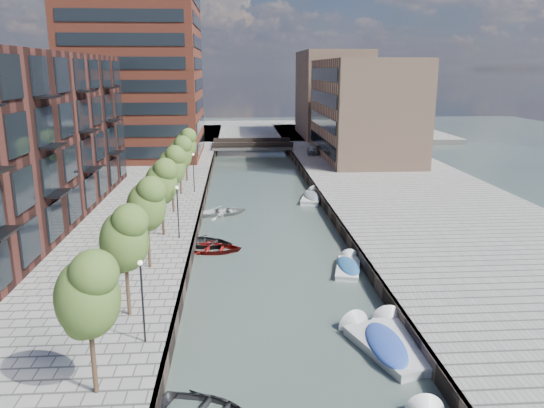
{
  "coord_description": "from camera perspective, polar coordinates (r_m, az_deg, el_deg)",
  "views": [
    {
      "loc": [
        -2.72,
        -15.26,
        13.62
      ],
      "look_at": [
        0.0,
        24.37,
        3.5
      ],
      "focal_mm": 35.0,
      "sensor_mm": 36.0,
      "label": 1
    }
  ],
  "objects": [
    {
      "name": "sloop_4",
      "position": [
        42.62,
        -7.32,
        -4.47
      ],
      "size": [
        5.61,
        4.73,
        0.99
      ],
      "primitive_type": "imported",
      "rotation": [
        0.0,
        0.0,
        1.26
      ],
      "color": "black",
      "rests_on": "ground"
    },
    {
      "name": "lamp_0",
      "position": [
        25.75,
        -13.8,
        -9.25
      ],
      "size": [
        0.24,
        0.24,
        4.12
      ],
      "color": "black",
      "rests_on": "quay_left"
    },
    {
      "name": "sloop_2",
      "position": [
        41.21,
        -6.51,
        -5.1
      ],
      "size": [
        5.07,
        3.88,
        0.98
      ],
      "primitive_type": "imported",
      "rotation": [
        0.0,
        0.0,
        1.45
      ],
      "color": "maroon",
      "rests_on": "ground"
    },
    {
      "name": "far_closure",
      "position": [
        116.04,
        -2.58,
        7.78
      ],
      "size": [
        80.0,
        40.0,
        1.0
      ],
      "primitive_type": "cube",
      "color": "gray",
      "rests_on": "ground"
    },
    {
      "name": "water",
      "position": [
        56.98,
        -1.07,
        0.46
      ],
      "size": [
        300.0,
        300.0,
        0.0
      ],
      "primitive_type": "plane",
      "color": "#38473F",
      "rests_on": "ground"
    },
    {
      "name": "tan_block_far",
      "position": [
        105.05,
        6.48,
        11.68
      ],
      "size": [
        12.0,
        20.0,
        16.0
      ],
      "primitive_type": "cube",
      "color": "tan",
      "rests_on": "quay_right"
    },
    {
      "name": "tower",
      "position": [
        81.56,
        -14.55,
        15.53
      ],
      "size": [
        18.0,
        18.0,
        30.0
      ],
      "primitive_type": "cube",
      "color": "brown",
      "rests_on": "quay_left"
    },
    {
      "name": "bridge",
      "position": [
        88.16,
        -2.13,
        6.31
      ],
      "size": [
        13.0,
        6.0,
        1.3
      ],
      "color": "gray",
      "rests_on": "ground"
    },
    {
      "name": "car",
      "position": [
        82.02,
        4.42,
        5.9
      ],
      "size": [
        2.02,
        4.3,
        1.42
      ],
      "primitive_type": "imported",
      "rotation": [
        0.0,
        0.0,
        -0.08
      ],
      "color": "#959899",
      "rests_on": "quay_right"
    },
    {
      "name": "tree_1",
      "position": [
        28.15,
        -15.62,
        -3.43
      ],
      "size": [
        2.5,
        2.5,
        5.95
      ],
      "color": "#382619",
      "rests_on": "quay_left"
    },
    {
      "name": "quay_wall_left",
      "position": [
        56.9,
        -7.22,
        0.84
      ],
      "size": [
        0.25,
        140.0,
        1.0
      ],
      "primitive_type": "cube",
      "color": "#332823",
      "rests_on": "ground"
    },
    {
      "name": "motorboat_2",
      "position": [
        28.82,
        13.38,
        -14.08
      ],
      "size": [
        2.18,
        5.67,
        1.86
      ],
      "color": "silver",
      "rests_on": "ground"
    },
    {
      "name": "motorboat_0",
      "position": [
        28.02,
        11.49,
        -14.58
      ],
      "size": [
        3.63,
        5.88,
        1.85
      ],
      "color": "#B7B8B6",
      "rests_on": "ground"
    },
    {
      "name": "quay_wall_right",
      "position": [
        57.48,
        5.01,
        1.04
      ],
      "size": [
        0.25,
        140.0,
        1.0
      ],
      "primitive_type": "cube",
      "color": "#332823",
      "rests_on": "ground"
    },
    {
      "name": "tree_3",
      "position": [
        41.52,
        -11.86,
        2.43
      ],
      "size": [
        2.5,
        2.5,
        5.95
      ],
      "color": "#382619",
      "rests_on": "quay_left"
    },
    {
      "name": "sloop_3",
      "position": [
        51.38,
        -5.28,
        -1.14
      ],
      "size": [
        5.66,
        4.81,
        0.99
      ],
      "primitive_type": "imported",
      "rotation": [
        0.0,
        0.0,
        1.9
      ],
      "color": "#BCBCBA",
      "rests_on": "ground"
    },
    {
      "name": "lamp_2",
      "position": [
        56.36,
        -8.44,
        3.8
      ],
      "size": [
        0.24,
        0.24,
        4.12
      ],
      "color": "black",
      "rests_on": "quay_left"
    },
    {
      "name": "quay_right",
      "position": [
        59.8,
        14.42,
        1.16
      ],
      "size": [
        20.0,
        140.0,
        1.0
      ],
      "primitive_type": "cube",
      "color": "gray",
      "rests_on": "ground"
    },
    {
      "name": "tree_2",
      "position": [
        34.77,
        -13.38,
        0.06
      ],
      "size": [
        2.5,
        2.5,
        5.95
      ],
      "color": "#382619",
      "rests_on": "quay_left"
    },
    {
      "name": "tree_5",
      "position": [
        55.2,
        -9.93,
        5.42
      ],
      "size": [
        2.5,
        2.5,
        5.95
      ],
      "color": "#382619",
      "rests_on": "quay_left"
    },
    {
      "name": "lamp_1",
      "position": [
        40.79,
        -10.11,
        -0.28
      ],
      "size": [
        0.24,
        0.24,
        4.12
      ],
      "color": "black",
      "rests_on": "quay_left"
    },
    {
      "name": "tree_0",
      "position": [
        21.76,
        -19.25,
        -9.01
      ],
      "size": [
        2.5,
        2.5,
        5.95
      ],
      "color": "#382619",
      "rests_on": "quay_left"
    },
    {
      "name": "tree_6",
      "position": [
        62.09,
        -9.29,
        6.41
      ],
      "size": [
        2.5,
        2.5,
        5.95
      ],
      "color": "#382619",
      "rests_on": "quay_left"
    },
    {
      "name": "motorboat_4",
      "position": [
        57.32,
        4.38,
        0.73
      ],
      "size": [
        3.19,
        5.76,
        1.82
      ],
      "color": "silver",
      "rests_on": "ground"
    },
    {
      "name": "tan_block_near",
      "position": [
        79.7,
        9.82,
        10.04
      ],
      "size": [
        12.0,
        25.0,
        14.0
      ],
      "primitive_type": "cube",
      "color": "tan",
      "rests_on": "quay_right"
    },
    {
      "name": "tree_4",
      "position": [
        48.33,
        -10.76,
        4.14
      ],
      "size": [
        2.5,
        2.5,
        5.95
      ],
      "color": "#382619",
      "rests_on": "quay_left"
    },
    {
      "name": "apartment_block",
      "position": [
        48.77,
        -24.81,
        6.37
      ],
      "size": [
        8.0,
        38.0,
        14.0
      ],
      "primitive_type": "cube",
      "color": "#321713",
      "rests_on": "quay_left"
    },
    {
      "name": "motorboat_3",
      "position": [
        37.82,
        8.22,
        -6.68
      ],
      "size": [
        2.6,
        4.69,
        1.48
      ],
      "color": "white",
      "rests_on": "ground"
    }
  ]
}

